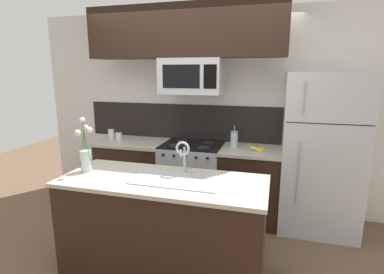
{
  "coord_description": "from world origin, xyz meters",
  "views": [
    {
      "loc": [
        1.0,
        -2.66,
        1.83
      ],
      "look_at": [
        0.17,
        0.27,
        1.16
      ],
      "focal_mm": 28.0,
      "sensor_mm": 36.0,
      "label": 1
    }
  ],
  "objects_px": {
    "storage_jar_tall": "(111,133)",
    "sink_faucet": "(183,153)",
    "french_press": "(234,139)",
    "flower_vase": "(85,156)",
    "stove_range": "(192,178)",
    "microwave": "(192,76)",
    "refrigerator": "(321,153)",
    "storage_jar_medium": "(119,135)",
    "banana_bunch": "(257,149)"
  },
  "relations": [
    {
      "from": "stove_range",
      "to": "flower_vase",
      "type": "height_order",
      "value": "flower_vase"
    },
    {
      "from": "french_press",
      "to": "flower_vase",
      "type": "xyz_separation_m",
      "value": [
        -1.2,
        -1.31,
        0.05
      ]
    },
    {
      "from": "storage_jar_medium",
      "to": "flower_vase",
      "type": "xyz_separation_m",
      "value": [
        0.37,
        -1.27,
        0.09
      ]
    },
    {
      "from": "microwave",
      "to": "flower_vase",
      "type": "distance_m",
      "value": 1.58
    },
    {
      "from": "microwave",
      "to": "sink_faucet",
      "type": "xyz_separation_m",
      "value": [
        0.21,
        -1.04,
        -0.66
      ]
    },
    {
      "from": "microwave",
      "to": "storage_jar_tall",
      "type": "height_order",
      "value": "microwave"
    },
    {
      "from": "flower_vase",
      "to": "sink_faucet",
      "type": "bearing_deg",
      "value": 12.29
    },
    {
      "from": "stove_range",
      "to": "french_press",
      "type": "xyz_separation_m",
      "value": [
        0.52,
        0.06,
        0.55
      ]
    },
    {
      "from": "stove_range",
      "to": "microwave",
      "type": "xyz_separation_m",
      "value": [
        0.0,
        -0.02,
        1.31
      ]
    },
    {
      "from": "french_press",
      "to": "flower_vase",
      "type": "distance_m",
      "value": 1.78
    },
    {
      "from": "sink_faucet",
      "to": "french_press",
      "type": "bearing_deg",
      "value": 74.48
    },
    {
      "from": "storage_jar_tall",
      "to": "sink_faucet",
      "type": "distance_m",
      "value": 1.75
    },
    {
      "from": "french_press",
      "to": "flower_vase",
      "type": "height_order",
      "value": "flower_vase"
    },
    {
      "from": "flower_vase",
      "to": "microwave",
      "type": "bearing_deg",
      "value": 61.09
    },
    {
      "from": "storage_jar_tall",
      "to": "flower_vase",
      "type": "distance_m",
      "value": 1.36
    },
    {
      "from": "banana_bunch",
      "to": "flower_vase",
      "type": "relative_size",
      "value": 0.38
    },
    {
      "from": "refrigerator",
      "to": "sink_faucet",
      "type": "bearing_deg",
      "value": -140.53
    },
    {
      "from": "storage_jar_medium",
      "to": "banana_bunch",
      "type": "bearing_deg",
      "value": -2.47
    },
    {
      "from": "refrigerator",
      "to": "flower_vase",
      "type": "xyz_separation_m",
      "value": [
        -2.2,
        -1.27,
        0.15
      ]
    },
    {
      "from": "banana_bunch",
      "to": "flower_vase",
      "type": "xyz_separation_m",
      "value": [
        -1.5,
        -1.19,
        0.13
      ]
    },
    {
      "from": "banana_bunch",
      "to": "french_press",
      "type": "distance_m",
      "value": 0.33
    },
    {
      "from": "french_press",
      "to": "storage_jar_medium",
      "type": "bearing_deg",
      "value": -178.56
    },
    {
      "from": "microwave",
      "to": "flower_vase",
      "type": "height_order",
      "value": "microwave"
    },
    {
      "from": "banana_bunch",
      "to": "flower_vase",
      "type": "distance_m",
      "value": 1.92
    },
    {
      "from": "storage_jar_tall",
      "to": "sink_faucet",
      "type": "bearing_deg",
      "value": -37.98
    },
    {
      "from": "stove_range",
      "to": "flower_vase",
      "type": "bearing_deg",
      "value": -118.5
    },
    {
      "from": "refrigerator",
      "to": "flower_vase",
      "type": "distance_m",
      "value": 2.54
    },
    {
      "from": "microwave",
      "to": "flower_vase",
      "type": "bearing_deg",
      "value": -118.91
    },
    {
      "from": "storage_jar_tall",
      "to": "sink_faucet",
      "type": "relative_size",
      "value": 0.54
    },
    {
      "from": "banana_bunch",
      "to": "sink_faucet",
      "type": "distance_m",
      "value": 1.18
    },
    {
      "from": "storage_jar_tall",
      "to": "banana_bunch",
      "type": "xyz_separation_m",
      "value": [
        1.98,
        -0.08,
        -0.06
      ]
    },
    {
      "from": "storage_jar_medium",
      "to": "sink_faucet",
      "type": "xyz_separation_m",
      "value": [
        1.27,
        -1.08,
        0.14
      ]
    },
    {
      "from": "stove_range",
      "to": "sink_faucet",
      "type": "distance_m",
      "value": 1.26
    },
    {
      "from": "french_press",
      "to": "flower_vase",
      "type": "relative_size",
      "value": 0.53
    },
    {
      "from": "microwave",
      "to": "sink_faucet",
      "type": "height_order",
      "value": "microwave"
    },
    {
      "from": "microwave",
      "to": "storage_jar_tall",
      "type": "bearing_deg",
      "value": 178.1
    },
    {
      "from": "banana_bunch",
      "to": "sink_faucet",
      "type": "height_order",
      "value": "sink_faucet"
    },
    {
      "from": "flower_vase",
      "to": "storage_jar_medium",
      "type": "bearing_deg",
      "value": 106.37
    },
    {
      "from": "banana_bunch",
      "to": "flower_vase",
      "type": "bearing_deg",
      "value": -141.45
    },
    {
      "from": "storage_jar_tall",
      "to": "storage_jar_medium",
      "type": "distance_m",
      "value": 0.11
    },
    {
      "from": "refrigerator",
      "to": "sink_faucet",
      "type": "xyz_separation_m",
      "value": [
        -1.31,
        -1.08,
        0.2
      ]
    },
    {
      "from": "refrigerator",
      "to": "microwave",
      "type": "bearing_deg",
      "value": -178.46
    },
    {
      "from": "microwave",
      "to": "french_press",
      "type": "xyz_separation_m",
      "value": [
        0.52,
        0.08,
        -0.76
      ]
    },
    {
      "from": "microwave",
      "to": "sink_faucet",
      "type": "bearing_deg",
      "value": -78.44
    },
    {
      "from": "refrigerator",
      "to": "storage_jar_medium",
      "type": "distance_m",
      "value": 2.57
    },
    {
      "from": "storage_jar_tall",
      "to": "refrigerator",
      "type": "bearing_deg",
      "value": 0.05
    },
    {
      "from": "stove_range",
      "to": "refrigerator",
      "type": "distance_m",
      "value": 1.59
    },
    {
      "from": "storage_jar_medium",
      "to": "banana_bunch",
      "type": "height_order",
      "value": "storage_jar_medium"
    },
    {
      "from": "microwave",
      "to": "storage_jar_tall",
      "type": "distance_m",
      "value": 1.4
    },
    {
      "from": "storage_jar_tall",
      "to": "french_press",
      "type": "distance_m",
      "value": 1.69
    }
  ]
}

